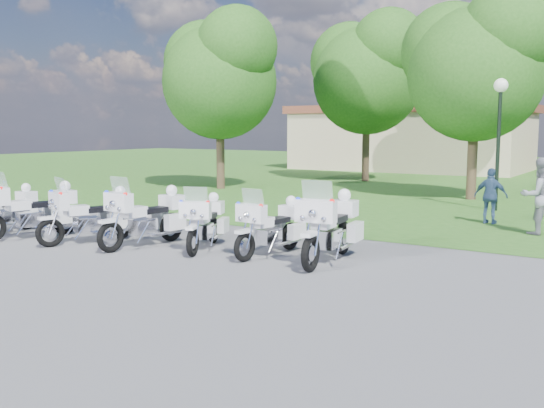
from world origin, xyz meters
The scene contains 16 objects.
ground centered at (0.00, 0.00, 0.00)m, with size 100.00×100.00×0.00m, color slate.
grass_lawn centered at (0.00, 27.00, 0.00)m, with size 100.00×48.00×0.01m, color #2D601E.
motorcycle_0 centered at (-6.09, -1.07, 0.62)m, with size 0.73×2.21×1.48m.
motorcycle_1 centered at (-4.81, -1.05, 0.68)m, with size 1.25×2.36×1.64m.
motorcycle_2 centered at (-3.18, -0.72, 0.65)m, with size 1.23×2.23×1.55m.
motorcycle_3 centered at (-1.81, -0.32, 0.67)m, with size 0.93×2.40×1.61m.
motorcycle_4 centered at (-0.50, 0.14, 0.60)m, with size 1.20×2.02×1.44m.
motorcycle_5 centered at (1.09, 0.40, 0.60)m, with size 0.80×2.15×1.45m.
motorcycle_6 centered at (2.41, 0.49, 0.70)m, with size 1.00×2.50×1.68m.
lamp_post centered at (3.41, 10.08, 3.17)m, with size 0.44×0.44×4.20m.
tree_0 centered at (-8.54, 11.06, 5.10)m, with size 5.79×4.94×7.71m.
tree_1 centered at (-4.77, 18.06, 5.51)m, with size 6.25×5.33×8.33m.
tree_2 centered at (1.85, 12.87, 5.07)m, with size 5.75×4.91×7.67m.
building_west centered at (-6.00, 28.00, 2.07)m, with size 14.56×8.32×4.10m.
bystander_b centered at (5.35, 6.00, 0.96)m, with size 0.93×0.73×1.92m, color gray.
bystander_c centered at (3.93, 7.12, 0.77)m, with size 0.91×0.38×1.54m, color navy.
Camera 1 is at (7.88, -10.10, 2.62)m, focal length 40.00 mm.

